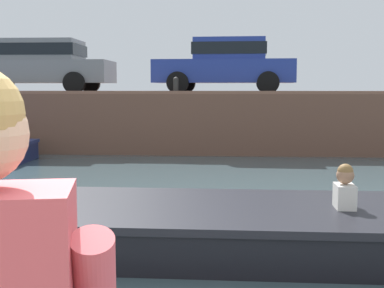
{
  "coord_description": "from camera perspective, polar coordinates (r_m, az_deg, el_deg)",
  "views": [
    {
      "loc": [
        0.27,
        -1.5,
        1.79
      ],
      "look_at": [
        -0.13,
        4.33,
        1.17
      ],
      "focal_mm": 50.0,
      "sensor_mm": 36.0,
      "label": 1
    }
  ],
  "objects": [
    {
      "name": "motorboat_passing",
      "position": [
        6.02,
        10.19,
        -8.91
      ],
      "size": [
        7.31,
        2.06,
        0.97
      ],
      "color": "black",
      "rests_on": "ground"
    },
    {
      "name": "far_wall_coping",
      "position": [
        14.01,
        2.89,
        5.52
      ],
      "size": [
        60.0,
        0.24,
        0.08
      ],
      "primitive_type": "cube",
      "color": "brown",
      "rests_on": "far_quay_wall"
    },
    {
      "name": "ground_plane",
      "position": [
        7.9,
        1.93,
        -7.03
      ],
      "size": [
        400.0,
        400.0,
        0.0
      ],
      "primitive_type": "plane",
      "color": "#3D5156"
    },
    {
      "name": "car_left_inner_blue",
      "position": [
        15.43,
        3.68,
        8.55
      ],
      "size": [
        4.01,
        2.08,
        1.54
      ],
      "color": "#233893",
      "rests_on": "far_quay_wall"
    },
    {
      "name": "car_leftmost_grey",
      "position": [
        16.41,
        -16.05,
        8.19
      ],
      "size": [
        4.41,
        2.03,
        1.54
      ],
      "color": "slate",
      "rests_on": "far_quay_wall"
    },
    {
      "name": "mooring_bollard_mid",
      "position": [
        14.21,
        -1.73,
        6.33
      ],
      "size": [
        0.15,
        0.15,
        0.45
      ],
      "color": "#2D2B28",
      "rests_on": "far_quay_wall"
    },
    {
      "name": "far_quay_wall",
      "position": [
        16.92,
        3.07,
        2.73
      ],
      "size": [
        60.0,
        6.0,
        1.62
      ],
      "primitive_type": "cube",
      "color": "brown",
      "rests_on": "ground"
    }
  ]
}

